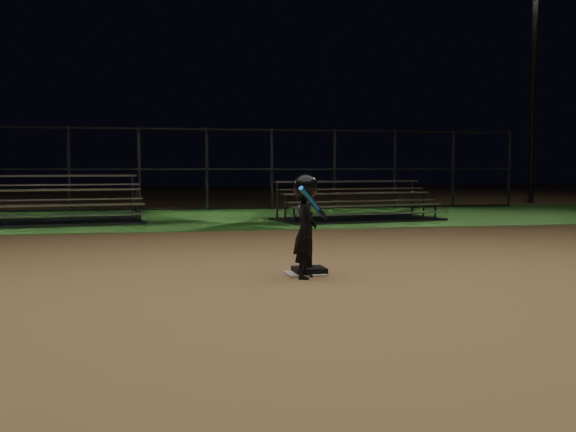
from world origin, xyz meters
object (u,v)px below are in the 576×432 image
object	(u,v)px
child_batter	(305,223)
light_pole_right	(535,66)
batting_tee	(309,261)
home_plate	(305,274)
bleacher_left	(40,214)
bleacher_right	(358,212)

from	to	relation	value
child_batter	light_pole_right	distance (m)	19.88
batting_tee	light_pole_right	distance (m)	19.69
child_batter	home_plate	bearing A→B (deg)	12.70
bleacher_left	light_pole_right	bearing A→B (deg)	12.90
home_plate	bleacher_right	world-z (taller)	bleacher_right
light_pole_right	bleacher_left	bearing A→B (deg)	-158.84
home_plate	child_batter	size ratio (longest dim) A/B	0.36
home_plate	child_batter	bearing A→B (deg)	-101.49
bleacher_left	light_pole_right	size ratio (longest dim) A/B	0.59
bleacher_right	batting_tee	bearing A→B (deg)	-121.04
batting_tee	light_pole_right	world-z (taller)	light_pole_right
child_batter	bleacher_left	xyz separation A→B (m)	(-4.19, 8.92, -0.42)
bleacher_left	bleacher_right	world-z (taller)	bleacher_left
bleacher_left	light_pole_right	world-z (taller)	light_pole_right
batting_tee	child_batter	size ratio (longest dim) A/B	0.60
batting_tee	light_pole_right	xyz separation A→B (m)	(11.93, 14.91, 4.79)
batting_tee	bleacher_left	distance (m)	9.64
bleacher_right	child_batter	bearing A→B (deg)	-121.04
child_batter	light_pole_right	xyz separation A→B (m)	(12.06, 15.22, 4.29)
child_batter	batting_tee	bearing A→B (deg)	2.80
home_plate	batting_tee	world-z (taller)	batting_tee
home_plate	bleacher_right	size ratio (longest dim) A/B	0.11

